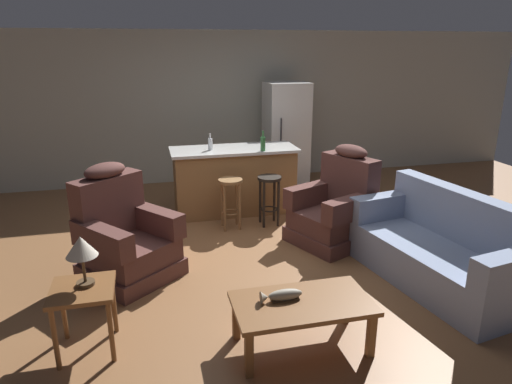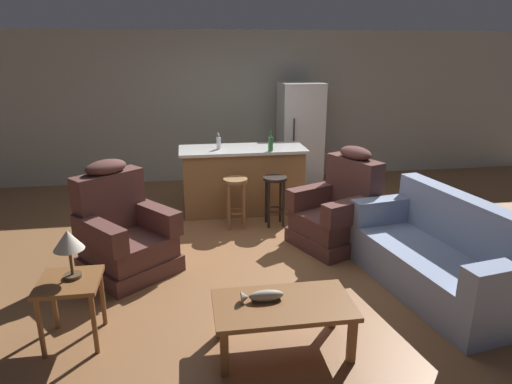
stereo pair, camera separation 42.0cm
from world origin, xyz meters
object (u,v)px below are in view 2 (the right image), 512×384
Objects in this scene: bar_stool_left at (236,194)px; end_table at (70,291)px; kitchen_island at (243,180)px; refrigerator at (300,135)px; recliner_near_lamp at (123,234)px; coffee_table at (283,309)px; fish_figurine at (262,296)px; table_lamp at (68,242)px; bottle_tall_green at (219,143)px; bottle_short_amber at (271,144)px; recliner_near_island at (339,211)px; bar_stool_right at (275,192)px; couch at (440,258)px.

end_table is at bearing -125.10° from bar_stool_left.
kitchen_island is 1.02× the size of refrigerator.
recliner_near_lamp is 3.93m from refrigerator.
refrigerator is (1.25, 4.48, 0.52)m from coffee_table.
bar_stool_left is (0.08, 2.59, 0.01)m from fish_figurine.
bottle_tall_green reaches higher than table_lamp.
recliner_near_lamp is at bearing -142.00° from bar_stool_left.
bottle_tall_green is (-1.49, -1.23, 0.16)m from refrigerator.
fish_figurine is 0.83× the size of table_lamp.
bar_stool_left is (1.33, 1.04, 0.05)m from recliner_near_lamp.
bar_stool_left is at bearing -125.92° from refrigerator.
bottle_short_amber reaches higher than coffee_table.
coffee_table is 0.92× the size of recliner_near_island.
coffee_table is at bearing 36.61° from recliner_near_island.
refrigerator reaches higher than bar_stool_right.
bottle_tall_green is at bearing -140.56° from refrigerator.
end_table is 3.44m from bottle_short_amber.
couch reaches higher than coffee_table.
recliner_near_island reaches higher than bottle_tall_green.
recliner_near_lamp is at bearing 131.13° from coffee_table.
recliner_near_lamp reaches higher than table_lamp.
bottle_tall_green reaches higher than couch.
recliner_near_island reaches higher than bar_stool_right.
refrigerator reaches higher than recliner_near_island.
recliner_near_island is 2.14× the size of end_table.
recliner_near_island is at bearing 29.07° from end_table.
couch is 2.74m from bottle_short_amber.
recliner_near_lamp reaches higher than end_table.
refrigerator is (2.92, 4.10, 0.42)m from end_table.
coffee_table is 4.68m from refrigerator.
end_table is 2.42× the size of bottle_tall_green.
refrigerator is at bearing 74.43° from coffee_table.
refrigerator reaches higher than bottle_tall_green.
end_table is at bearing -133.12° from bar_stool_right.
kitchen_island is (-1.64, 2.58, 0.14)m from couch.
coffee_table is 4.76× the size of bottle_tall_green.
end_table is 2.78m from bar_stool_left.
refrigerator is at bearing 39.44° from bottle_tall_green.
recliner_near_lamp is 2.53m from recliner_near_island.
bar_stool_left reaches higher than end_table.
recliner_near_island reaches higher than coffee_table.
bottle_tall_green is (-0.16, 0.60, 0.57)m from bar_stool_left.
recliner_near_island is at bearing 55.93° from fish_figurine.
couch is (1.74, 0.70, -0.02)m from coffee_table.
coffee_table is at bearing -99.71° from bar_stool_right.
fish_figurine is at bearing -88.53° from bottle_tall_green.
coffee_table is 2.69m from bar_stool_right.
table_lamp is (-1.65, 0.41, 0.50)m from coffee_table.
bar_stool_left is (1.57, 2.23, -0.40)m from table_lamp.
table_lamp reaches higher than bar_stool_left.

